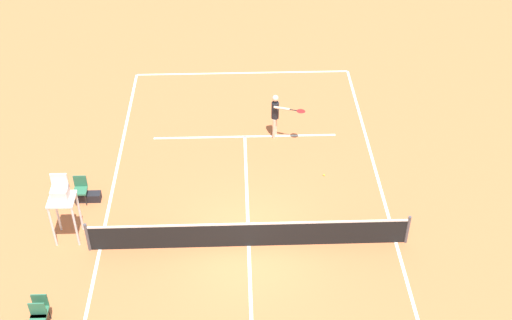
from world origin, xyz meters
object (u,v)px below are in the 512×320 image
(tennis_ball, at_px, (324,175))
(player_serving, at_px, (276,112))
(umpire_chair, at_px, (61,198))
(courtside_chair_near, at_px, (40,309))
(courtside_chair_mid, at_px, (80,188))
(courtside_chair_far, at_px, (37,318))
(equipment_bag, at_px, (90,197))

(tennis_ball, bearing_deg, player_serving, -57.26)
(umpire_chair, relative_size, courtside_chair_near, 2.54)
(player_serving, height_order, tennis_ball, player_serving)
(player_serving, relative_size, courtside_chair_near, 1.92)
(player_serving, distance_m, tennis_ball, 3.08)
(courtside_chair_mid, bearing_deg, courtside_chair_far, 87.77)
(courtside_chair_near, xyz_separation_m, courtside_chair_far, (0.00, 0.30, 0.00))
(tennis_ball, relative_size, courtside_chair_near, 0.07)
(courtside_chair_mid, xyz_separation_m, equipment_bag, (-0.24, 0.00, -0.38))
(tennis_ball, bearing_deg, courtside_chair_mid, 7.11)
(courtside_chair_mid, bearing_deg, tennis_ball, -172.89)
(courtside_chair_near, distance_m, courtside_chair_far, 0.30)
(equipment_bag, bearing_deg, umpire_chair, 79.06)
(courtside_chair_near, bearing_deg, tennis_ball, -144.23)
(equipment_bag, bearing_deg, player_serving, -151.87)
(courtside_chair_far, height_order, equipment_bag, courtside_chair_far)
(courtside_chair_near, distance_m, equipment_bag, 5.13)
(player_serving, distance_m, courtside_chair_far, 11.27)
(tennis_ball, bearing_deg, umpire_chair, 18.33)
(courtside_chair_mid, height_order, courtside_chair_far, same)
(umpire_chair, xyz_separation_m, equipment_bag, (-0.34, -1.75, -1.46))
(tennis_ball, xyz_separation_m, umpire_chair, (8.39, 2.78, 1.57))
(courtside_chair_mid, distance_m, courtside_chair_far, 5.40)
(courtside_chair_mid, bearing_deg, equipment_bag, 179.92)
(courtside_chair_near, bearing_deg, umpire_chair, -91.96)
(tennis_ball, height_order, courtside_chair_far, courtside_chair_far)
(courtside_chair_near, bearing_deg, player_serving, -129.03)
(player_serving, distance_m, equipment_bag, 7.42)
(courtside_chair_near, distance_m, courtside_chair_mid, 5.10)
(courtside_chair_far, bearing_deg, umpire_chair, -91.84)
(courtside_chair_far, bearing_deg, tennis_ball, -142.91)
(umpire_chair, relative_size, courtside_chair_far, 2.54)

